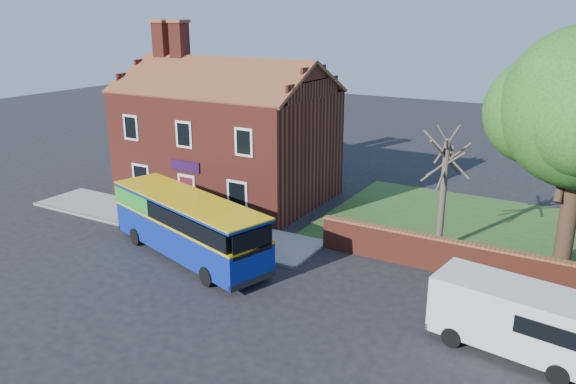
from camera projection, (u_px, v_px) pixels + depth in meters
The scene contains 8 objects.
ground at pixel (203, 295), 22.80m from camera, with size 120.00×120.00×0.00m, color black.
pavement at pixel (168, 221), 30.87m from camera, with size 18.00×3.50×0.12m, color gray.
kerb at pixel (145, 231), 29.42m from camera, with size 18.00×0.15×0.14m, color slate.
shop_building at pixel (227, 142), 34.63m from camera, with size 12.30×8.13×10.50m.
boundary_wall at pixel (574, 282), 22.12m from camera, with size 22.00×0.38×1.60m.
bus at pixel (185, 222), 26.18m from camera, with size 9.82×5.13×2.91m.
van_near at pixel (516, 316), 18.62m from camera, with size 5.58×2.87×2.34m.
bare_tree at pixel (443, 191), 26.38m from camera, with size 2.18×2.59×5.81m.
Camera 1 is at (13.25, -16.01, 10.83)m, focal length 35.00 mm.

